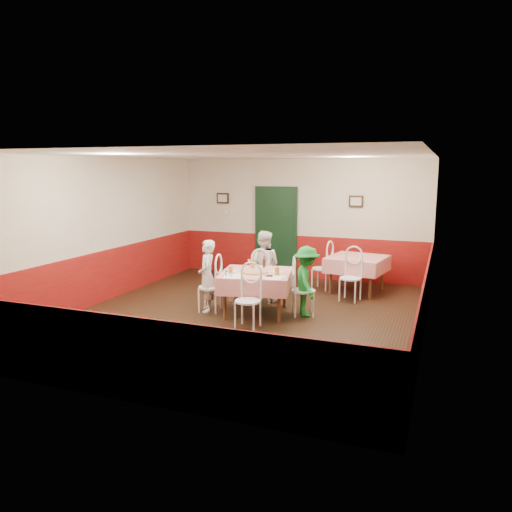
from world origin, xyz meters
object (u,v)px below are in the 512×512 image
(second_table, at_px, (357,275))
(beer_bottle, at_px, (264,263))
(chair_second_a, at_px, (322,269))
(wallet, at_px, (270,276))
(pizza, at_px, (255,272))
(main_table, at_px, (256,293))
(chair_left, at_px, (210,287))
(glass_b, at_px, (277,272))
(diner_far, at_px, (263,266))
(chair_far, at_px, (263,279))
(chair_right, at_px, (303,291))
(chair_second_b, at_px, (350,278))
(diner_right, at_px, (306,281))
(glass_c, at_px, (252,264))
(diner_left, at_px, (207,276))
(chair_near, at_px, (248,301))
(glass_a, at_px, (231,271))

(second_table, bearing_deg, beer_bottle, -127.64)
(chair_second_a, distance_m, wallet, 2.53)
(pizza, bearing_deg, main_table, 93.85)
(chair_left, bearing_deg, beer_bottle, 116.81)
(second_table, xyz_separation_m, glass_b, (-0.98, -2.37, 0.45))
(glass_b, distance_m, diner_far, 1.21)
(chair_far, bearing_deg, chair_right, 144.01)
(chair_second_a, bearing_deg, chair_far, -22.20)
(chair_second_a, height_order, pizza, chair_second_a)
(chair_left, height_order, chair_second_b, same)
(second_table, relative_size, diner_right, 0.90)
(pizza, bearing_deg, second_table, 58.29)
(glass_c, bearing_deg, diner_left, -141.99)
(chair_second_a, height_order, diner_right, diner_right)
(chair_right, height_order, chair_second_b, same)
(diner_right, bearing_deg, pizza, 80.52)
(chair_near, distance_m, diner_left, 1.26)
(chair_near, distance_m, pizza, 0.84)
(chair_left, relative_size, chair_right, 1.00)
(chair_far, height_order, glass_a, chair_far)
(glass_c, distance_m, diner_right, 1.12)
(chair_near, distance_m, glass_a, 0.80)
(chair_right, relative_size, pizza, 2.01)
(chair_far, bearing_deg, diner_far, -80.99)
(diner_left, bearing_deg, wallet, 60.04)
(chair_second_a, bearing_deg, chair_right, 13.60)
(beer_bottle, xyz_separation_m, wallet, (0.34, -0.65, -0.09))
(chair_far, height_order, wallet, chair_far)
(chair_far, relative_size, pizza, 2.01)
(glass_a, xyz_separation_m, wallet, (0.69, 0.09, -0.06))
(chair_right, bearing_deg, main_table, 79.94)
(chair_near, bearing_deg, pizza, 101.02)
(chair_second_a, xyz_separation_m, diner_far, (-0.86, -1.34, 0.24))
(chair_second_a, height_order, glass_c, glass_c)
(chair_second_b, xyz_separation_m, diner_far, (-1.61, -0.59, 0.24))
(glass_c, bearing_deg, wallet, -47.53)
(second_table, bearing_deg, chair_left, -133.29)
(glass_a, height_order, wallet, glass_a)
(main_table, distance_m, diner_left, 0.94)
(pizza, xyz_separation_m, glass_c, (-0.21, 0.42, 0.06))
(second_table, distance_m, chair_far, 2.12)
(chair_near, bearing_deg, chair_left, 145.23)
(glass_a, bearing_deg, beer_bottle, 64.57)
(chair_left, height_order, beer_bottle, beer_bottle)
(chair_second_a, xyz_separation_m, wallet, (-0.33, -2.48, 0.32))
(main_table, height_order, glass_a, glass_a)
(chair_far, bearing_deg, chair_left, 54.01)
(main_table, bearing_deg, chair_far, 101.81)
(glass_c, xyz_separation_m, beer_bottle, (0.22, 0.05, 0.02))
(pizza, height_order, diner_far, diner_far)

